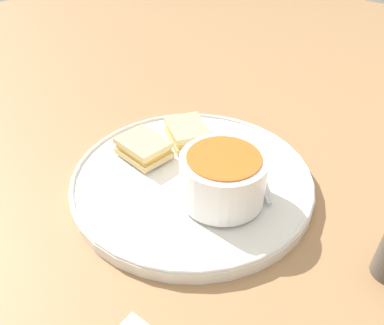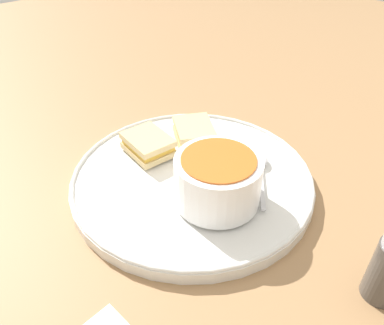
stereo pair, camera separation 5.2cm
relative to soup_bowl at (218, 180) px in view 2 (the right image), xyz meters
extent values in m
plane|color=#9E754C|center=(0.06, -0.01, -0.05)|extent=(2.40, 2.40, 0.00)
cylinder|color=white|center=(0.06, -0.01, -0.05)|extent=(0.34, 0.34, 0.02)
torus|color=white|center=(0.06, -0.01, -0.04)|extent=(0.34, 0.34, 0.01)
cylinder|color=white|center=(0.00, 0.00, -0.03)|extent=(0.06, 0.06, 0.01)
cylinder|color=white|center=(0.00, 0.00, 0.00)|extent=(0.11, 0.11, 0.06)
cylinder|color=orange|center=(0.00, 0.00, 0.03)|extent=(0.09, 0.09, 0.01)
cube|color=silver|center=(-0.02, -0.06, -0.03)|extent=(0.07, 0.07, 0.00)
ellipsoid|color=silver|center=(0.02, -0.10, -0.03)|extent=(0.04, 0.04, 0.01)
cube|color=#DBBC7F|center=(0.12, -0.07, -0.03)|extent=(0.09, 0.09, 0.01)
cube|color=gold|center=(0.12, -0.07, -0.02)|extent=(0.08, 0.08, 0.01)
cube|color=#DBBC7F|center=(0.12, -0.07, -0.01)|extent=(0.09, 0.09, 0.01)
cube|color=#DBBC7F|center=(0.14, 0.00, -0.03)|extent=(0.08, 0.06, 0.01)
cube|color=gold|center=(0.14, 0.00, -0.02)|extent=(0.07, 0.06, 0.01)
cube|color=#DBBC7F|center=(0.14, 0.00, -0.01)|extent=(0.08, 0.06, 0.01)
camera|label=1|loc=(-0.21, 0.30, 0.30)|focal=35.00mm
camera|label=2|loc=(-0.25, 0.26, 0.30)|focal=35.00mm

